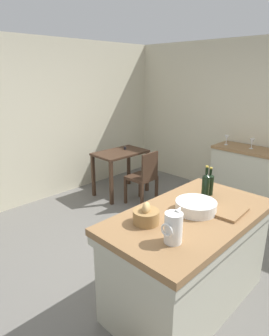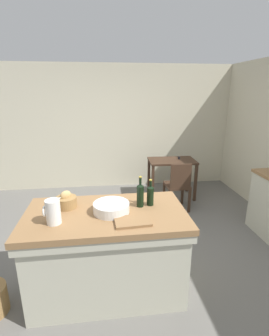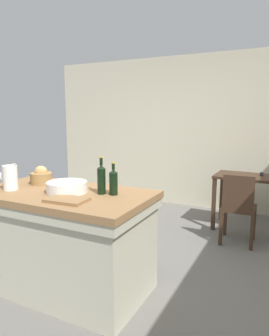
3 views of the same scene
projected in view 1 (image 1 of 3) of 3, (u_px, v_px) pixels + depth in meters
ground_plane at (155, 263)px, 3.31m from camera, size 6.76×6.76×0.00m
wall_back at (34, 123)px, 4.63m from camera, size 5.32×0.12×2.60m
wall_right at (263, 123)px, 4.66m from camera, size 0.12×5.20×2.60m
island_table at (188, 255)px, 2.62m from camera, size 1.59×0.88×0.92m
side_cabinet at (247, 176)px, 4.69m from camera, size 0.52×1.13×0.93m
writing_desk at (120, 159)px, 5.03m from camera, size 0.92×0.59×0.82m
wooden_chair at (144, 176)px, 4.65m from camera, size 0.41×0.41×0.89m
pitcher at (173, 227)px, 2.03m from camera, size 0.17×0.13×0.27m
wash_bowl at (196, 206)px, 2.51m from camera, size 0.35×0.35×0.10m
bread_basket at (146, 216)px, 2.31m from camera, size 0.21×0.21×0.18m
cutting_board at (230, 212)px, 2.49m from camera, size 0.33×0.23×0.02m
wine_bottle_dark at (210, 184)px, 2.84m from camera, size 0.07×0.07×0.28m
wine_bottle_amber at (206, 185)px, 2.75m from camera, size 0.07×0.07×0.33m
wine_glass_left at (252, 142)px, 4.51m from camera, size 0.07×0.07×0.16m
wine_glass_middle at (227, 138)px, 4.76m from camera, size 0.07×0.07×0.16m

